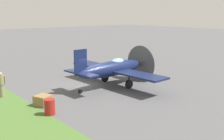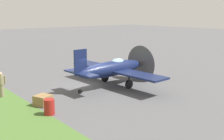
{
  "view_description": "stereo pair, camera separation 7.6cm",
  "coord_description": "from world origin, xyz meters",
  "px_view_note": "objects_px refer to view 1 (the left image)",
  "views": [
    {
      "loc": [
        16.89,
        -11.55,
        5.68
      ],
      "look_at": [
        0.82,
        1.89,
        1.29
      ],
      "focal_mm": 44.17,
      "sensor_mm": 36.0,
      "label": 1
    },
    {
      "loc": [
        16.94,
        -11.5,
        5.68
      ],
      "look_at": [
        0.82,
        1.89,
        1.29
      ],
      "focal_mm": 44.17,
      "sensor_mm": 36.0,
      "label": 2
    }
  ],
  "objects_px": {
    "airplane_lead": "(113,68)",
    "supply_crate": "(43,100)",
    "fuel_drum": "(50,107)",
    "ground_crew_chief": "(1,84)"
  },
  "relations": [
    {
      "from": "ground_crew_chief",
      "to": "supply_crate",
      "type": "relative_size",
      "value": 1.92
    },
    {
      "from": "airplane_lead",
      "to": "supply_crate",
      "type": "bearing_deg",
      "value": -85.6
    },
    {
      "from": "airplane_lead",
      "to": "ground_crew_chief",
      "type": "bearing_deg",
      "value": -111.27
    },
    {
      "from": "airplane_lead",
      "to": "fuel_drum",
      "type": "relative_size",
      "value": 10.33
    },
    {
      "from": "airplane_lead",
      "to": "ground_crew_chief",
      "type": "height_order",
      "value": "airplane_lead"
    },
    {
      "from": "fuel_drum",
      "to": "supply_crate",
      "type": "bearing_deg",
      "value": 165.67
    },
    {
      "from": "fuel_drum",
      "to": "supply_crate",
      "type": "xyz_separation_m",
      "value": [
        -1.71,
        0.44,
        -0.13
      ]
    },
    {
      "from": "ground_crew_chief",
      "to": "fuel_drum",
      "type": "distance_m",
      "value": 5.23
    },
    {
      "from": "airplane_lead",
      "to": "fuel_drum",
      "type": "xyz_separation_m",
      "value": [
        2.49,
        -6.82,
        -0.94
      ]
    },
    {
      "from": "airplane_lead",
      "to": "supply_crate",
      "type": "distance_m",
      "value": 6.52
    }
  ]
}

